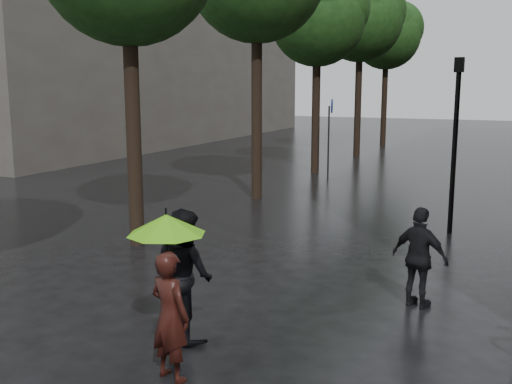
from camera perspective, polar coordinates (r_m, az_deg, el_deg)
The scene contains 7 objects.
bg_building at distance 40.87m, azimuth -15.06°, elevation 14.80°, with size 16.00×30.00×14.00m, color #47423D.
person_burgundy at distance 7.29m, azimuth -8.21°, elevation -11.61°, with size 0.58×0.38×1.58m, color black.
person_black at distance 8.37m, azimuth -6.80°, elevation -7.78°, with size 0.89×0.69×1.83m, color black.
lime_umbrella at distance 7.53m, azimuth -8.54°, elevation -3.07°, with size 1.00×1.00×1.48m.
pedestrian_walking at distance 9.81m, azimuth 15.33°, elevation -6.05°, with size 0.94×0.39×1.61m, color black.
lamp_post at distance 14.64m, azimuth 18.48°, elevation 5.76°, with size 0.21×0.21×4.10m.
cycle_sign at distance 22.82m, azimuth 7.07°, elevation 6.28°, with size 0.16×0.54×2.96m.
Camera 1 is at (3.63, -3.65, 3.49)m, focal length 42.00 mm.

